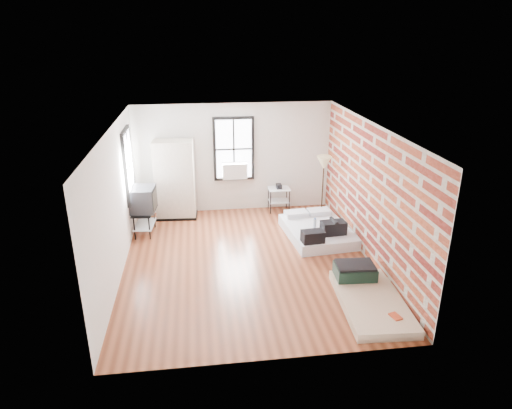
{
  "coord_description": "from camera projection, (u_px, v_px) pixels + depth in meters",
  "views": [
    {
      "loc": [
        -0.93,
        -8.3,
        4.51
      ],
      "look_at": [
        0.22,
        0.3,
        1.15
      ],
      "focal_mm": 32.0,
      "sensor_mm": 36.0,
      "label": 1
    }
  ],
  "objects": [
    {
      "name": "side_table",
      "position": [
        279.0,
        193.0,
        11.89
      ],
      "size": [
        0.56,
        0.45,
        0.74
      ],
      "rotation": [
        0.0,
        0.0,
        -0.0
      ],
      "color": "black",
      "rests_on": "ground"
    },
    {
      "name": "tv_stand",
      "position": [
        143.0,
        201.0,
        10.44
      ],
      "size": [
        0.62,
        0.84,
        1.13
      ],
      "rotation": [
        0.0,
        0.0,
        -0.09
      ],
      "color": "black",
      "rests_on": "ground"
    },
    {
      "name": "floor_lamp",
      "position": [
        324.0,
        166.0,
        10.95
      ],
      "size": [
        0.35,
        0.35,
        1.66
      ],
      "color": "black",
      "rests_on": "ground"
    },
    {
      "name": "mattress_main",
      "position": [
        318.0,
        230.0,
        10.5
      ],
      "size": [
        1.53,
        1.97,
        0.6
      ],
      "rotation": [
        0.0,
        0.0,
        0.09
      ],
      "color": "white",
      "rests_on": "ground"
    },
    {
      "name": "wardrobe",
      "position": [
        175.0,
        180.0,
        11.32
      ],
      "size": [
        1.04,
        0.64,
        1.98
      ],
      "rotation": [
        0.0,
        0.0,
        -0.06
      ],
      "color": "black",
      "rests_on": "ground"
    },
    {
      "name": "room_shell",
      "position": [
        256.0,
        176.0,
        9.15
      ],
      "size": [
        5.02,
        6.02,
        2.8
      ],
      "color": "silver",
      "rests_on": "ground"
    },
    {
      "name": "ground",
      "position": [
        248.0,
        262.0,
        9.41
      ],
      "size": [
        6.0,
        6.0,
        0.0
      ],
      "primitive_type": "plane",
      "color": "#622D19",
      "rests_on": "ground"
    },
    {
      "name": "mattress_bare",
      "position": [
        367.0,
        294.0,
        8.04
      ],
      "size": [
        1.16,
        2.05,
        0.43
      ],
      "rotation": [
        0.0,
        0.0,
        -0.06
      ],
      "color": "#C8AE90",
      "rests_on": "ground"
    }
  ]
}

